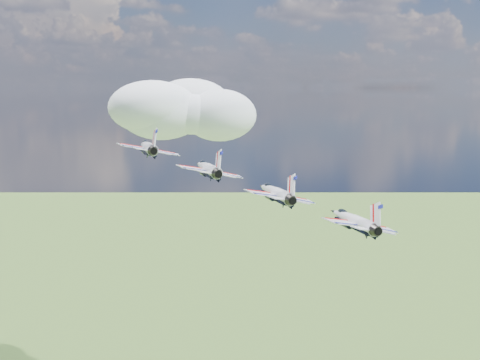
{
  "coord_description": "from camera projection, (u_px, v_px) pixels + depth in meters",
  "views": [
    {
      "loc": [
        -3.07,
        -67.21,
        172.23
      ],
      "look_at": [
        15.47,
        14.42,
        159.39
      ],
      "focal_mm": 45.0,
      "sensor_mm": 36.0,
      "label": 1
    }
  ],
  "objects": [
    {
      "name": "jet_0",
      "position": [
        147.0,
        147.0,
        92.85
      ],
      "size": [
        10.49,
        13.92,
        5.7
      ],
      "primitive_type": null,
      "rotation": [
        0.0,
        0.2,
        0.07
      ],
      "color": "white"
    },
    {
      "name": "cloud_far",
      "position": [
        195.0,
        110.0,
        296.58
      ],
      "size": [
        65.41,
        51.39,
        25.7
      ],
      "primitive_type": "ellipsoid",
      "color": "white"
    },
    {
      "name": "jet_2",
      "position": [
        275.0,
        192.0,
        81.97
      ],
      "size": [
        10.49,
        13.92,
        5.7
      ],
      "primitive_type": null,
      "rotation": [
        0.0,
        0.2,
        0.07
      ],
      "color": "silver"
    },
    {
      "name": "jet_1",
      "position": [
        207.0,
        168.0,
        87.41
      ],
      "size": [
        10.49,
        13.92,
        5.7
      ],
      "primitive_type": null,
      "rotation": [
        0.0,
        0.2,
        0.07
      ],
      "color": "white"
    },
    {
      "name": "jet_3",
      "position": [
        353.0,
        220.0,
        76.52
      ],
      "size": [
        10.49,
        13.92,
        5.7
      ],
      "primitive_type": null,
      "rotation": [
        0.0,
        0.2,
        0.07
      ],
      "color": "silver"
    }
  ]
}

